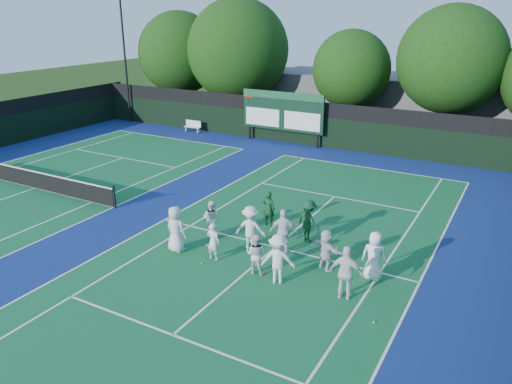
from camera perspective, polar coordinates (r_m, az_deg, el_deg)
The scene contains 31 objects.
ground at distance 18.75m, azimuth 0.85°, elevation -7.53°, with size 120.00×120.00×0.00m, color #1D370F.
court_apron at distance 22.63m, azimuth -11.40°, elevation -2.90°, with size 34.00×32.00×0.01m, color navy.
near_court at distance 19.53m, azimuth 2.26°, elevation -6.31°, with size 11.05×23.85×0.01m.
left_court at distance 28.25m, azimuth -23.89°, elevation 0.42°, with size 11.05×23.85×0.01m.
back_fence at distance 34.41m, azimuth 4.84°, elevation 7.73°, with size 34.00×0.08×3.00m.
scoreboard at distance 34.30m, azimuth 3.03°, elevation 9.15°, with size 6.00×0.21×3.55m.
clubhouse at distance 40.42m, azimuth 14.96°, elevation 9.91°, with size 18.00×6.00×4.00m, color #59595E.
light_pole_left at distance 41.94m, azimuth -14.90°, elevation 16.20°, with size 1.20×0.30×10.12m.
tennis_net at distance 28.11m, azimuth -24.03°, elevation 1.35°, with size 11.30×0.10×1.10m.
bench at distance 38.25m, azimuth -7.21°, elevation 7.52°, with size 1.35×0.36×0.86m.
tree_a at distance 43.27m, azimuth -8.51°, elevation 15.22°, with size 6.73×6.73×8.70m.
tree_b at distance 40.04m, azimuth -1.82°, elevation 15.60°, with size 7.85×7.85×9.68m.
tree_c at distance 36.27m, azimuth 11.10°, elevation 13.38°, with size 5.39×5.39×7.51m.
tree_d at distance 34.68m, azimuth 21.68°, elevation 13.58°, with size 6.76×6.76×9.13m.
tennis_ball_0 at distance 18.40m, azimuth -6.20°, elevation -8.11°, with size 0.07×0.07×0.07m, color #BCCD18.
tennis_ball_1 at distance 20.24m, azimuth 5.53°, elevation -5.33°, with size 0.07×0.07×0.07m, color #BCCD18.
tennis_ball_2 at distance 15.58m, azimuth 13.34°, elevation -14.30°, with size 0.07×0.07×0.07m, color #BCCD18.
tennis_ball_3 at distance 19.73m, azimuth -5.61°, elevation -6.04°, with size 0.07×0.07×0.07m, color #BCCD18.
tennis_ball_4 at distance 19.65m, azimuth 9.20°, elevation -6.33°, with size 0.07×0.07×0.07m, color #BCCD18.
player_front_0 at distance 19.12m, azimuth -9.17°, elevation -4.21°, with size 0.88×0.58×1.81m, color silver.
player_front_1 at distance 18.39m, azimuth -4.90°, elevation -5.63°, with size 0.53×0.35×1.46m, color silver.
player_front_2 at distance 17.41m, azimuth -0.01°, elevation -7.10°, with size 0.72×0.56×1.47m, color silver.
player_front_3 at distance 16.80m, azimuth 2.53°, elevation -7.65°, with size 1.14×0.65×1.76m, color white.
player_front_4 at distance 16.13m, azimuth 10.26°, elevation -9.10°, with size 1.07×0.45×1.83m, color white.
player_back_0 at distance 20.27m, azimuth -5.11°, elevation -3.02°, with size 0.74×0.58×1.52m, color white.
player_back_1 at distance 18.98m, azimuth -0.64°, elevation -4.16°, with size 1.15×0.66×1.79m, color silver.
player_back_2 at distance 18.80m, azimuth 3.16°, elevation -4.51°, with size 1.03×0.43×1.75m, color white.
player_back_3 at distance 17.81m, azimuth 8.01°, elevation -6.56°, with size 1.41×0.45×1.53m, color silver.
player_back_4 at distance 17.47m, azimuth 13.34°, elevation -7.11°, with size 0.85×0.55×1.74m, color white.
coach_left at distance 21.14m, azimuth 1.46°, elevation -1.91°, with size 0.56×0.37×1.55m, color #103C1D.
coach_right at distance 19.79m, azimuth 5.99°, elevation -3.30°, with size 1.13×0.65×1.74m, color #103D20.
Camera 1 is at (7.89, -14.61, 8.70)m, focal length 35.00 mm.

